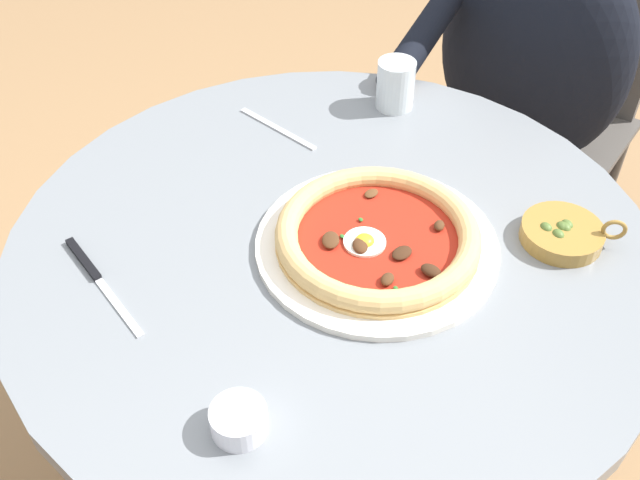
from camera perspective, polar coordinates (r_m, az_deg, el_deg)
name	(u,v)px	position (r m, az deg, el deg)	size (l,w,h in m)	color
dining_table	(331,311)	(1.13, 0.84, -5.59)	(0.91, 0.91, 0.73)	gray
pizza_on_plate	(377,238)	(1.00, 4.51, 0.17)	(0.34, 0.34, 0.04)	white
water_glass	(395,87)	(1.27, 5.91, 11.78)	(0.06, 0.06, 0.08)	silver
steak_knife	(92,271)	(1.02, -17.37, -2.35)	(0.21, 0.07, 0.01)	silver
ramekin_capers	(239,419)	(0.81, -6.37, -13.76)	(0.06, 0.06, 0.03)	white
olive_pan	(563,233)	(1.06, 18.44, 0.51)	(0.11, 0.13, 0.05)	olive
fork_utensil	(277,128)	(1.23, -3.35, 8.70)	(0.15, 0.09, 0.00)	#BCBCC1
diner_person	(515,132)	(1.66, 15.04, 8.17)	(0.45, 0.59, 1.13)	#282833
cafe_chair_diner	(547,86)	(1.76, 17.36, 11.45)	(0.57, 0.57, 0.93)	#504A45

